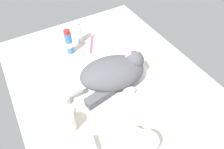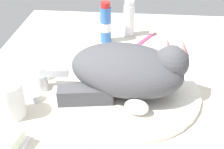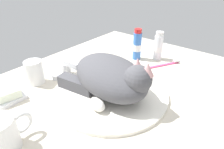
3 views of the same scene
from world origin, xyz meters
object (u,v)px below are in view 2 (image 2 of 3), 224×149
cat (130,70)px  toothpaste_bottle (106,24)px  faucet (44,80)px  rinse_cup (11,100)px  toothbrush (144,39)px  mouthwash_bottle (129,20)px  soap_bar (6,144)px

cat → toothpaste_bottle: cat is taller
cat → toothpaste_bottle: (29.12, 9.13, -0.75)cm
faucet → toothpaste_bottle: (28.75, -12.64, 3.71)cm
rinse_cup → toothbrush: 51.04cm
faucet → mouthwash_bottle: 39.81cm
toothpaste_bottle → soap_bar: bearing=164.8°
cat → rinse_cup: size_ratio=3.74×
cat → rinse_cup: cat is taller
toothbrush → rinse_cup: bearing=144.2°
faucet → toothpaste_bottle: toothpaste_bottle is taller
soap_bar → toothbrush: 59.19cm
soap_bar → mouthwash_bottle: bearing=-20.6°
toothpaste_bottle → mouthwash_bottle: (5.53, -7.38, -0.58)cm
faucet → cat: bearing=-91.0°
cat → toothpaste_bottle: bearing=17.4°
cat → soap_bar: size_ratio=4.47×
soap_bar → faucet: bearing=-3.2°
mouthwash_bottle → toothbrush: mouthwash_bottle is taller
rinse_cup → soap_bar: bearing=-165.2°
rinse_cup → soap_bar: (-11.48, -3.04, -1.68)cm
rinse_cup → toothpaste_bottle: 43.26cm
rinse_cup → mouthwash_bottle: (45.27, -24.31, 1.56)cm
rinse_cup → toothpaste_bottle: size_ratio=0.62×
rinse_cup → mouthwash_bottle: size_ratio=0.68×
cat → toothbrush: 31.57cm
rinse_cup → faucet: bearing=-21.3°
faucet → soap_bar: bearing=176.8°
toothpaste_bottle → rinse_cup: bearing=156.9°
mouthwash_bottle → faucet: bearing=149.7°
cat → toothbrush: bearing=-6.9°
cat → soap_bar: (-22.10, 23.04, -4.56)cm
cat → rinse_cup: (-10.63, 26.07, -2.89)cm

